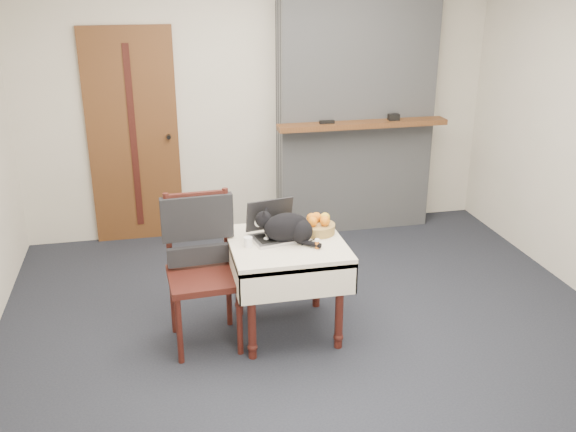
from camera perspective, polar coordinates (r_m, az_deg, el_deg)
The scene contains 12 objects.
ground at distance 4.79m, azimuth 2.02°, elevation -9.69°, with size 4.50×4.50×0.00m, color black.
room_shell at distance 4.62m, azimuth 0.85°, elevation 12.54°, with size 4.52×4.01×2.61m.
door at distance 6.13m, azimuth -13.58°, elevation 6.81°, with size 0.82×0.10×2.00m.
chimney at distance 6.25m, azimuth 6.06°, elevation 10.34°, with size 1.62×0.48×2.60m.
side_table at distance 4.46m, azimuth -0.13°, elevation -3.60°, with size 0.78×0.78×0.70m.
laptop at distance 4.47m, azimuth -1.24°, elevation -1.10°, with size 0.39×0.35×0.25m.
cat at distance 4.38m, azimuth -0.01°, elevation -1.06°, with size 0.43×0.34×0.23m.
cream_jar at distance 4.33m, azimuth -3.57°, elevation -2.31°, with size 0.06×0.06×0.07m, color white.
pill_bottle at distance 4.29m, azimuth 2.61°, elevation -2.47°, with size 0.03×0.03×0.07m.
fruit_basket at distance 4.54m, azimuth 2.68°, elevation -0.85°, with size 0.24×0.24×0.14m.
desk_clutter at distance 4.48m, azimuth 2.05°, elevation -1.82°, with size 0.15×0.02×0.01m, color black.
chair at distance 4.41m, azimuth -7.81°, elevation -2.86°, with size 0.50×0.49×1.06m.
Camera 1 is at (-1.05, -3.98, 2.45)m, focal length 40.00 mm.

